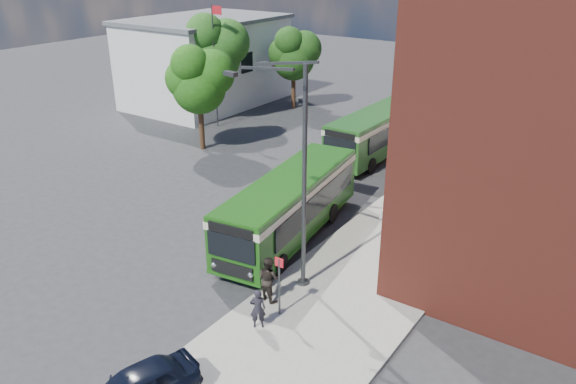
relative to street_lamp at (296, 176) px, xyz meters
The scene contains 14 objects.
ground 7.10m from the street_lamp, 157.54° to the left, with size 120.00×120.00×0.00m, color #2C2C2F.
pavement 11.27m from the street_lamp, 77.80° to the left, with size 6.00×48.00×0.15m, color gray.
kerb_line 11.12m from the street_lamp, 95.07° to the left, with size 0.12×48.00×0.01m, color beige.
white_building 30.38m from the street_lamp, 138.79° to the left, with size 9.40×13.40×7.30m.
flagpole 22.89m from the street_lamp, 139.05° to the left, with size 0.95×0.10×9.00m.
street_lamp is the anchor object (origin of this frame).
bus_stop_sign 4.02m from the street_lamp, 70.87° to the right, with size 0.35×0.08×2.52m.
bus_front 5.06m from the street_lamp, 127.70° to the left, with size 3.91×10.52×3.02m.
bus_rear 17.18m from the street_lamp, 104.51° to the left, with size 2.79×10.99×3.02m.
pedestrian_a 5.09m from the street_lamp, 79.97° to the right, with size 0.57×0.37×1.55m, color black.
pedestrian_b 4.08m from the street_lamp, 94.71° to the right, with size 0.89×0.69×1.83m, color black.
tree_left 17.94m from the street_lamp, 144.65° to the left, with size 4.21×4.00×7.11m.
tree_mid 24.63m from the street_lamp, 138.73° to the left, with size 4.92×4.68×8.31m.
tree_right 27.48m from the street_lamp, 124.28° to the left, with size 4.07×3.87×6.88m.
Camera 1 is at (15.70, -18.27, 12.64)m, focal length 35.00 mm.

